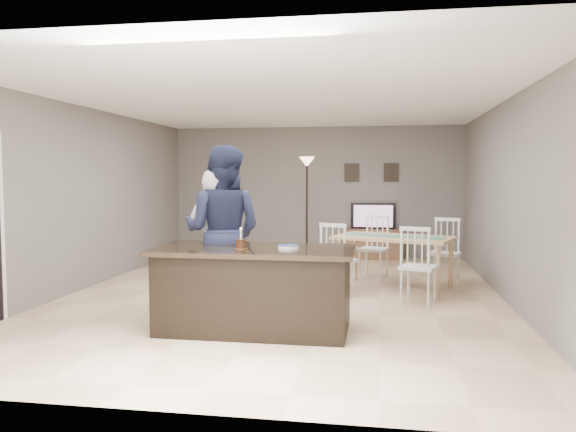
% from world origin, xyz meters
% --- Properties ---
extents(floor, '(8.00, 8.00, 0.00)m').
position_xyz_m(floor, '(0.00, 0.00, 0.00)').
color(floor, tan).
rests_on(floor, ground).
extents(room_shell, '(8.00, 8.00, 8.00)m').
position_xyz_m(room_shell, '(0.00, 0.00, 1.68)').
color(room_shell, slate).
rests_on(room_shell, floor).
extents(kitchen_island, '(2.15, 1.10, 0.90)m').
position_xyz_m(kitchen_island, '(0.00, -1.80, 0.45)').
color(kitchen_island, black).
rests_on(kitchen_island, floor).
extents(tv_console, '(1.20, 0.40, 0.60)m').
position_xyz_m(tv_console, '(1.20, 3.77, 0.30)').
color(tv_console, brown).
rests_on(tv_console, floor).
extents(television, '(0.91, 0.12, 0.53)m').
position_xyz_m(television, '(1.20, 3.84, 0.86)').
color(television, black).
rests_on(television, tv_console).
extents(tv_screen_glow, '(0.78, 0.00, 0.78)m').
position_xyz_m(tv_screen_glow, '(1.20, 3.76, 0.87)').
color(tv_screen_glow, '#DF4C18').
rests_on(tv_screen_glow, tv_console).
extents(picture_frames, '(1.10, 0.02, 0.38)m').
position_xyz_m(picture_frames, '(1.15, 3.98, 1.75)').
color(picture_frames, black).
rests_on(picture_frames, room_shell).
extents(woman, '(0.66, 0.46, 1.76)m').
position_xyz_m(woman, '(-0.61, -1.25, 0.88)').
color(woman, silver).
rests_on(woman, floor).
extents(man, '(1.05, 0.86, 2.03)m').
position_xyz_m(man, '(-0.51, -1.25, 1.02)').
color(man, '#1A203A').
rests_on(man, floor).
extents(birthday_cake, '(0.15, 0.15, 0.23)m').
position_xyz_m(birthday_cake, '(-0.12, -1.92, 0.95)').
color(birthday_cake, gold).
rests_on(birthday_cake, kitchen_island).
extents(plate_stack, '(0.23, 0.23, 0.04)m').
position_xyz_m(plate_stack, '(0.37, -1.81, 0.92)').
color(plate_stack, white).
rests_on(plate_stack, kitchen_island).
extents(dining_table, '(2.12, 2.30, 1.02)m').
position_xyz_m(dining_table, '(1.54, 0.71, 0.65)').
color(dining_table, '#9D7455').
rests_on(dining_table, floor).
extents(floor_lamp, '(0.31, 0.31, 2.06)m').
position_xyz_m(floor_lamp, '(-0.10, 3.35, 1.59)').
color(floor_lamp, black).
rests_on(floor_lamp, floor).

